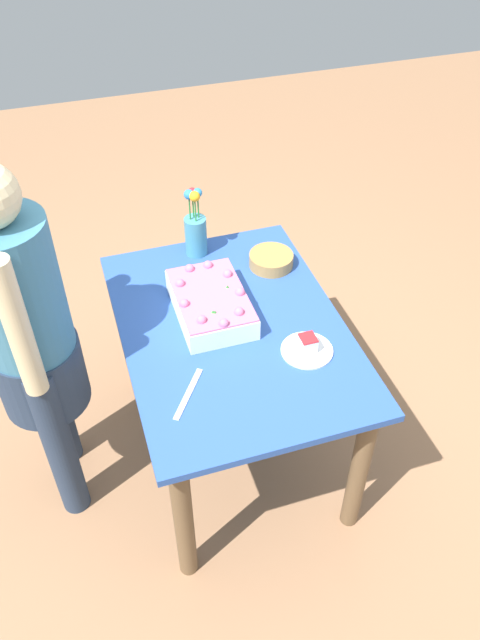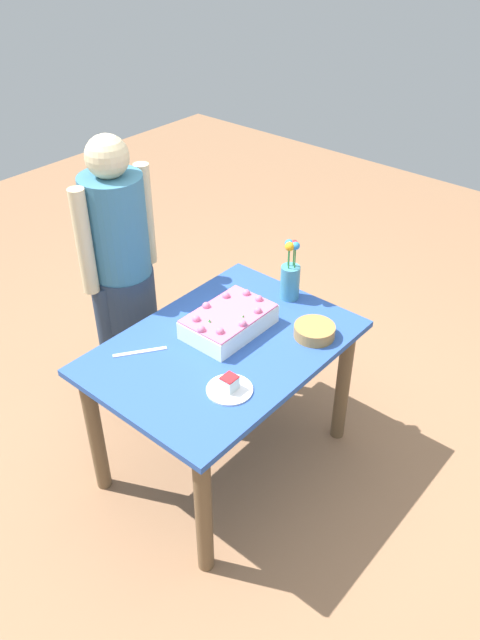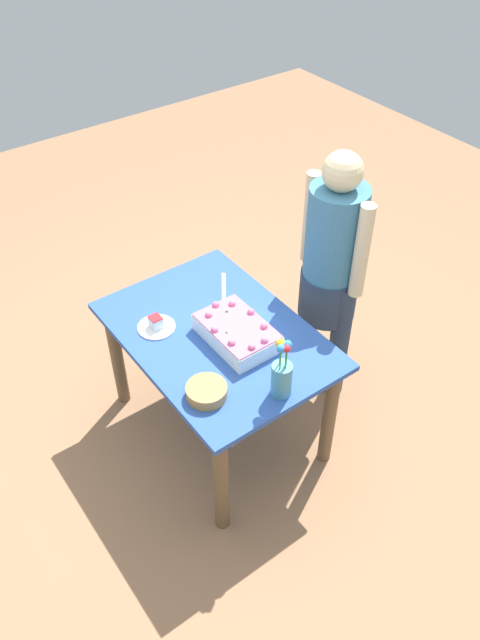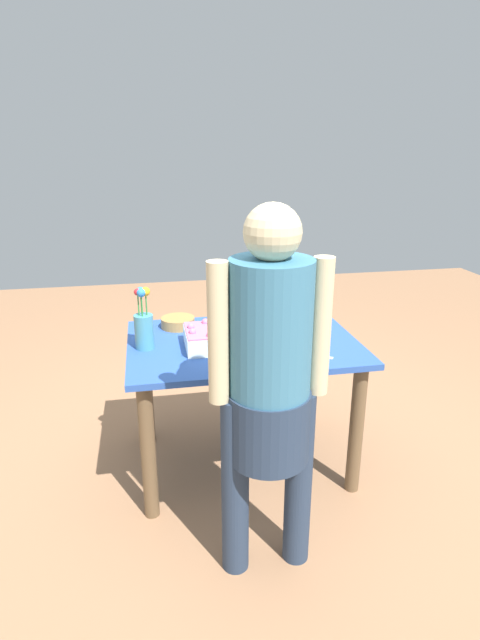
{
  "view_description": "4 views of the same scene",
  "coord_description": "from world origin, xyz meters",
  "px_view_note": "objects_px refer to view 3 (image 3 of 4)",
  "views": [
    {
      "loc": [
        1.64,
        -0.49,
        2.31
      ],
      "look_at": [
        0.03,
        0.02,
        0.77
      ],
      "focal_mm": 35.0,
      "sensor_mm": 36.0,
      "label": 1
    },
    {
      "loc": [
        1.6,
        1.46,
        2.39
      ],
      "look_at": [
        -0.07,
        0.03,
        0.83
      ],
      "focal_mm": 35.0,
      "sensor_mm": 36.0,
      "label": 2
    },
    {
      "loc": [
        -1.87,
        1.23,
        2.81
      ],
      "look_at": [
        -0.09,
        -0.08,
        0.83
      ],
      "focal_mm": 35.0,
      "sensor_mm": 36.0,
      "label": 3
    },
    {
      "loc": [
        -0.46,
        -2.32,
        1.66
      ],
      "look_at": [
        -0.02,
        -0.05,
        0.85
      ],
      "focal_mm": 28.0,
      "sensor_mm": 36.0,
      "label": 4
    }
  ],
  "objects_px": {
    "cake_knife": "(224,286)",
    "sheet_cake": "(237,332)",
    "fruit_bowl": "(207,391)",
    "serving_plate_with_slice": "(156,325)",
    "person_standing": "(331,264)",
    "flower_vase": "(282,375)"
  },
  "relations": [
    {
      "from": "serving_plate_with_slice",
      "to": "fruit_bowl",
      "type": "xyz_separation_m",
      "value": [
        -0.52,
        0.05,
        0.01
      ]
    },
    {
      "from": "fruit_bowl",
      "to": "person_standing",
      "type": "relative_size",
      "value": 0.12
    },
    {
      "from": "cake_knife",
      "to": "flower_vase",
      "type": "height_order",
      "value": "flower_vase"
    },
    {
      "from": "sheet_cake",
      "to": "cake_knife",
      "type": "height_order",
      "value": "sheet_cake"
    },
    {
      "from": "sheet_cake",
      "to": "person_standing",
      "type": "distance_m",
      "value": 0.66
    },
    {
      "from": "serving_plate_with_slice",
      "to": "cake_knife",
      "type": "relative_size",
      "value": 0.81
    },
    {
      "from": "cake_knife",
      "to": "flower_vase",
      "type": "xyz_separation_m",
      "value": [
        -0.76,
        0.23,
        0.11
      ]
    },
    {
      "from": "serving_plate_with_slice",
      "to": "person_standing",
      "type": "distance_m",
      "value": 0.97
    },
    {
      "from": "sheet_cake",
      "to": "fruit_bowl",
      "type": "height_order",
      "value": "sheet_cake"
    },
    {
      "from": "sheet_cake",
      "to": "person_standing",
      "type": "xyz_separation_m",
      "value": [
        0.06,
        -0.66,
        0.08
      ]
    },
    {
      "from": "person_standing",
      "to": "sheet_cake",
      "type": "bearing_deg",
      "value": 5.02
    },
    {
      "from": "sheet_cake",
      "to": "serving_plate_with_slice",
      "type": "relative_size",
      "value": 2.11
    },
    {
      "from": "sheet_cake",
      "to": "flower_vase",
      "type": "distance_m",
      "value": 0.4
    },
    {
      "from": "cake_knife",
      "to": "flower_vase",
      "type": "distance_m",
      "value": 0.81
    },
    {
      "from": "person_standing",
      "to": "flower_vase",
      "type": "bearing_deg",
      "value": 32.66
    },
    {
      "from": "sheet_cake",
      "to": "flower_vase",
      "type": "xyz_separation_m",
      "value": [
        -0.39,
        0.05,
        0.07
      ]
    },
    {
      "from": "cake_knife",
      "to": "sheet_cake",
      "type": "bearing_deg",
      "value": 8.36
    },
    {
      "from": "cake_knife",
      "to": "fruit_bowl",
      "type": "bearing_deg",
      "value": -6.11
    },
    {
      "from": "serving_plate_with_slice",
      "to": "cake_knife",
      "type": "bearing_deg",
      "value": -81.62
    },
    {
      "from": "flower_vase",
      "to": "person_standing",
      "type": "relative_size",
      "value": 0.21
    },
    {
      "from": "cake_knife",
      "to": "flower_vase",
      "type": "bearing_deg",
      "value": 17.93
    },
    {
      "from": "person_standing",
      "to": "serving_plate_with_slice",
      "type": "bearing_deg",
      "value": -14.93
    }
  ]
}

